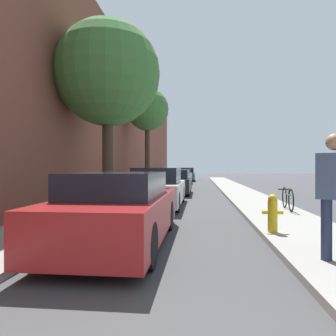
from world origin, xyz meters
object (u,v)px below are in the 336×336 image
object	(u,v)px
parked_car_white	(158,188)
pedestrian	(335,189)
parked_car_grey	(177,179)
street_tree_near	(108,74)
bicycle	(288,199)
parked_car_silver	(181,176)
parked_car_teal	(187,175)
street_tree_far	(147,110)
parked_car_black	(174,182)
fire_hydrant	(273,213)
parked_car_red	(120,209)

from	to	relation	value
parked_car_white	pedestrian	distance (m)	7.61
parked_car_grey	street_tree_near	bearing A→B (deg)	-97.13
bicycle	parked_car_silver	bearing A→B (deg)	108.90
parked_car_teal	bicycle	distance (m)	23.45
street_tree_near	street_tree_far	bearing A→B (deg)	90.56
parked_car_black	bicycle	distance (m)	7.85
parked_car_silver	bicycle	bearing A→B (deg)	-75.61
street_tree_far	bicycle	distance (m)	11.20
street_tree_far	fire_hydrant	bearing A→B (deg)	-68.41
parked_car_black	fire_hydrant	distance (m)	10.54
parked_car_teal	bicycle	size ratio (longest dim) A/B	2.56
parked_car_red	parked_car_silver	distance (m)	21.58
parked_car_red	fire_hydrant	xyz separation A→B (m)	(3.03, 0.86, -0.14)
street_tree_near	parked_car_black	bearing A→B (deg)	75.88
street_tree_far	bicycle	xyz separation A→B (m)	(5.96, -8.35, -4.48)
parked_car_grey	bicycle	distance (m)	12.46
street_tree_near	parked_car_red	bearing A→B (deg)	-70.08
parked_car_silver	fire_hydrant	world-z (taller)	parked_car_silver
street_tree_far	fire_hydrant	xyz separation A→B (m)	(4.69, -11.85, -4.44)
parked_car_grey	parked_car_teal	xyz separation A→B (m)	(0.21, 11.42, 0.05)
street_tree_far	parked_car_red	bearing A→B (deg)	-82.57
fire_hydrant	parked_car_grey	bearing A→B (deg)	101.74
parked_car_black	parked_car_white	bearing A→B (deg)	-91.33
street_tree_far	parked_car_silver	bearing A→B (deg)	80.17
parked_car_silver	fire_hydrant	distance (m)	20.95
parked_car_grey	parked_car_silver	xyz separation A→B (m)	(-0.01, 5.57, 0.04)
parked_car_black	bicycle	xyz separation A→B (m)	(4.20, -6.63, -0.17)
parked_car_red	parked_car_white	size ratio (longest dim) A/B	0.97
parked_car_red	street_tree_far	size ratio (longest dim) A/B	0.73
street_tree_far	parked_car_black	bearing A→B (deg)	-44.52
parked_car_grey	parked_car_black	bearing A→B (deg)	-87.60
street_tree_far	fire_hydrant	world-z (taller)	street_tree_far
parked_car_teal	street_tree_near	size ratio (longest dim) A/B	0.70
parked_car_teal	bicycle	bearing A→B (deg)	-79.68
parked_car_white	street_tree_far	xyz separation A→B (m)	(-1.63, 7.05, 4.27)
fire_hydrant	pedestrian	world-z (taller)	pedestrian
parked_car_grey	pedestrian	distance (m)	17.47
fire_hydrant	pedestrian	xyz separation A→B (m)	(0.42, -1.95, 0.63)
parked_car_black	street_tree_near	size ratio (longest dim) A/B	0.63
parked_car_silver	parked_car_teal	distance (m)	5.86
parked_car_teal	parked_car_black	bearing A→B (deg)	-90.01
parked_car_red	parked_car_teal	distance (m)	27.43
parked_car_red	parked_car_grey	xyz separation A→B (m)	(-0.12, 16.01, -0.02)
parked_car_white	street_tree_near	bearing A→B (deg)	-139.66
parked_car_grey	street_tree_near	distance (m)	12.40
parked_car_grey	street_tree_far	bearing A→B (deg)	-115.05
parked_car_black	street_tree_far	world-z (taller)	street_tree_far
parked_car_red	bicycle	xyz separation A→B (m)	(4.30, 4.36, -0.19)
fire_hydrant	parked_car_black	bearing A→B (deg)	106.17
parked_car_teal	street_tree_far	distance (m)	15.43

